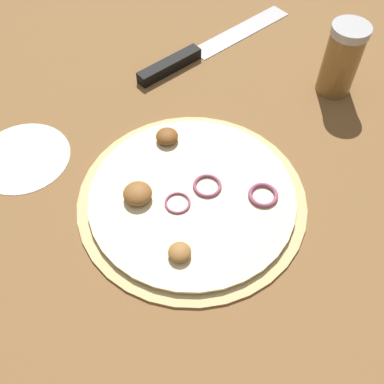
% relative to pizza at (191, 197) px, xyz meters
% --- Properties ---
extents(ground_plane, '(3.00, 3.00, 0.00)m').
position_rel_pizza_xyz_m(ground_plane, '(-0.00, 0.00, -0.01)').
color(ground_plane, brown).
extents(pizza, '(0.29, 0.29, 0.03)m').
position_rel_pizza_xyz_m(pizza, '(0.00, 0.00, 0.00)').
color(pizza, '#D6B77A').
rests_on(pizza, ground_plane).
extents(knife, '(0.27, 0.21, 0.02)m').
position_rel_pizza_xyz_m(knife, '(-0.02, -0.28, 0.00)').
color(knife, silver).
rests_on(knife, ground_plane).
extents(spice_jar, '(0.05, 0.05, 0.11)m').
position_rel_pizza_xyz_m(spice_jar, '(-0.23, -0.19, 0.05)').
color(spice_jar, olive).
rests_on(spice_jar, ground_plane).
extents(flour_patch, '(0.13, 0.13, 0.00)m').
position_rel_pizza_xyz_m(flour_patch, '(0.22, -0.08, -0.01)').
color(flour_patch, white).
rests_on(flour_patch, ground_plane).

